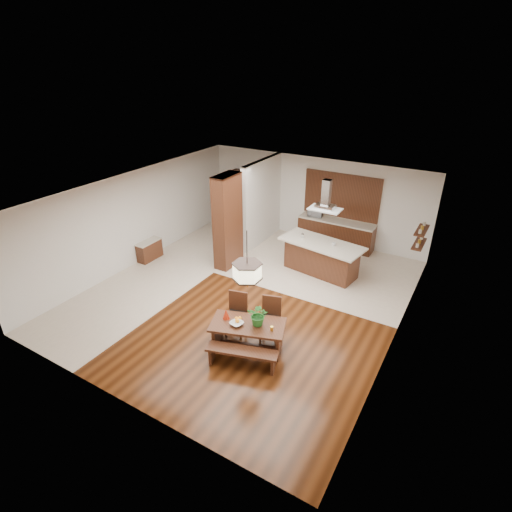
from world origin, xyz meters
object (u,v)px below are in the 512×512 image
Objects in this scene: hallway_console at (149,250)px; fruit_bowl at (237,324)px; dining_bench at (242,358)px; dining_chair_left at (236,315)px; dining_chair_right at (270,319)px; microwave at (315,212)px; dining_table at (248,330)px; range_hood at (326,195)px; foliage_plant at (259,315)px; pendant_lantern at (247,261)px; kitchen_island at (321,257)px; island_cup at (334,244)px.

fruit_bowl is (4.87, -2.32, 0.40)m from hallway_console.
dining_bench is 1.48× the size of dining_chair_left.
dining_chair_right is 5.72m from microwave.
dining_chair_left is (-0.74, 0.89, 0.30)m from dining_bench.
hallway_console is at bearing 156.87° from dining_table.
range_hood is at bearing 91.72° from dining_bench.
microwave reaches higher than foliage_plant.
dining_bench is 1.20m from dining_chair_right.
microwave is (-1.22, 6.71, 0.87)m from dining_bench.
fruit_bowl reaches higher than dining_bench.
fruit_bowl is 4.63m from range_hood.
pendant_lantern reaches higher than kitchen_island.
dining_chair_right is 0.89m from fruit_bowl.
hallway_console is at bearing -150.06° from kitchen_island.
range_hood is (0.05, 4.13, 0.22)m from pendant_lantern.
microwave reaches higher than kitchen_island.
foliage_plant is at bearing -78.69° from kitchen_island.
island_cup is (0.37, -0.06, 0.54)m from kitchen_island.
dining_chair_right is at bearing -93.31° from island_cup.
dining_chair_right is 3.52m from kitchen_island.
island_cup reaches higher than dining_table.
dining_bench is 1.20m from dining_chair_left.
hallway_console is at bearing -143.32° from microwave.
dining_chair_left is 2.11× the size of microwave.
dining_chair_right is at bearing 61.46° from fruit_bowl.
hallway_console is 5.72m from microwave.
foliage_plant is (-0.00, -0.51, 0.42)m from dining_chair_right.
range_hood is at bearing 170.21° from island_cup.
dining_chair_left is 4.30m from range_hood.
pendant_lantern is 1.55m from fruit_bowl.
island_cup is (0.37, -0.06, -1.40)m from range_hood.
fruit_bowl is at bearing -84.30° from kitchen_island.
dining_table is at bearing -81.79° from kitchen_island.
island_cup reaches higher than kitchen_island.
kitchen_island is at bearing 21.04° from hallway_console.
foliage_plant is (0.22, 0.10, -1.31)m from pendant_lantern.
hallway_console is 5.85m from island_cup.
hallway_console is 0.85× the size of dining_chair_left.
hallway_console is 3.14× the size of fruit_bowl.
foliage_plant is (0.77, -0.24, 0.41)m from dining_chair_left.
foliage_plant is (0.22, 0.10, 0.43)m from dining_table.
kitchen_island is (0.24, 4.28, -0.19)m from fruit_bowl.
dining_chair_right is at bearing 5.45° from dining_chair_left.
pendant_lantern reaches higher than dining_chair_right.
range_hood is at bearing 76.14° from dining_chair_right.
kitchen_island is (5.10, 1.96, 0.21)m from hallway_console.
dining_chair_right is 0.66m from foliage_plant.
dining_chair_left is at bearing -104.60° from island_cup.
island_cup is (0.20, 3.46, 0.56)m from dining_chair_right.
microwave is (-1.26, 5.55, 0.58)m from dining_chair_right.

